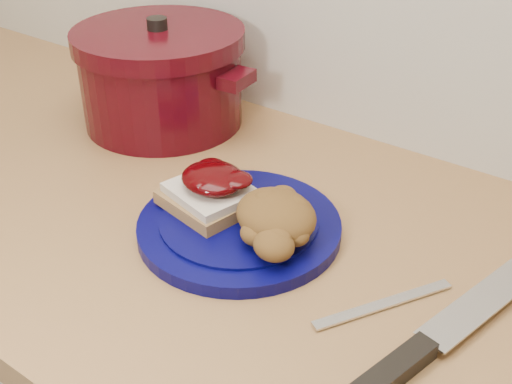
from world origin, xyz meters
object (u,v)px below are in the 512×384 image
Objects in this scene: plate at (239,227)px; dutch_oven at (161,76)px; butter_knife at (384,304)px; chef_knife at (417,353)px; pepper_grinder at (182,72)px.

plate is 0.34m from dutch_oven.
plate is at bearing -31.53° from dutch_oven.
plate is at bearing 115.29° from butter_knife.
chef_knife is 0.59m from dutch_oven.
chef_knife is 0.62m from pepper_grinder.
chef_knife is at bearing -28.43° from pepper_grinder.
pepper_grinder is (-0.01, 0.06, -0.01)m from dutch_oven.
pepper_grinder reaches higher than plate.
plate is at bearing 88.73° from chef_knife.
chef_knife is (0.25, -0.07, 0.00)m from plate.
dutch_oven reaches higher than chef_knife.
chef_knife is at bearing -14.53° from plate.
chef_knife is 0.08m from butter_knife.
butter_knife is at bearing 62.44° from chef_knife.
chef_knife reaches higher than plate.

